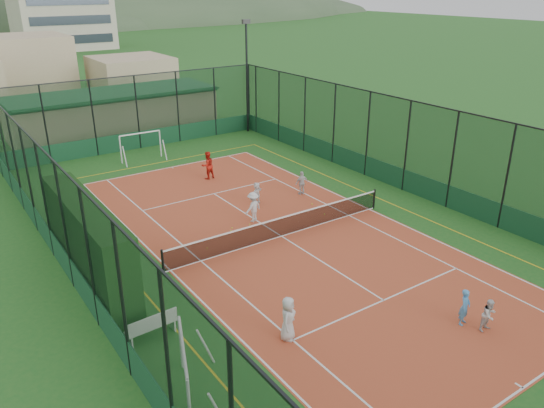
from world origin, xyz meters
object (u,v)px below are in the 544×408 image
(child_far_right, at_px, (302,183))
(child_near_left, at_px, (288,318))
(futsal_goal_near, at_px, (185,373))
(child_near_mid, at_px, (465,307))
(child_near_right, at_px, (489,315))
(clubhouse, at_px, (114,112))
(child_far_left, at_px, (253,207))
(white_bench, at_px, (151,325))
(child_far_back, at_px, (257,193))
(floodlight_ne, at_px, (247,77))
(futsal_goal_far, at_px, (141,147))
(coach, at_px, (208,165))

(child_far_right, bearing_deg, child_near_left, 58.13)
(child_near_left, bearing_deg, futsal_goal_near, 149.72)
(child_near_mid, xyz_separation_m, child_near_right, (0.36, -0.69, -0.07))
(clubhouse, height_order, child_far_left, clubhouse)
(white_bench, height_order, child_near_left, child_near_left)
(child_near_right, height_order, child_far_back, child_near_right)
(floodlight_ne, relative_size, white_bench, 4.83)
(child_near_right, bearing_deg, child_far_right, 81.02)
(clubhouse, bearing_deg, child_near_left, -98.43)
(futsal_goal_near, relative_size, child_far_back, 2.40)
(white_bench, distance_m, child_near_left, 4.43)
(child_near_mid, bearing_deg, white_bench, 132.91)
(floodlight_ne, bearing_deg, futsal_goal_near, -125.49)
(futsal_goal_far, height_order, child_far_right, futsal_goal_far)
(child_near_right, xyz_separation_m, child_far_right, (2.38, 13.23, 0.07))
(child_near_mid, relative_size, coach, 0.80)
(futsal_goal_near, relative_size, child_far_left, 1.86)
(floodlight_ne, distance_m, futsal_goal_near, 28.93)
(white_bench, distance_m, child_near_right, 11.07)
(futsal_goal_far, distance_m, child_near_mid, 23.41)
(futsal_goal_near, bearing_deg, clubhouse, 5.26)
(floodlight_ne, bearing_deg, child_near_right, -105.06)
(floodlight_ne, relative_size, child_near_left, 5.43)
(child_near_left, xyz_separation_m, child_far_left, (4.01, 8.34, -0.01))
(floodlight_ne, height_order, futsal_goal_far, floodlight_ne)
(child_near_left, height_order, child_near_right, child_near_left)
(futsal_goal_far, bearing_deg, child_near_left, -97.44)
(child_near_left, relative_size, child_near_mid, 1.16)
(child_near_left, xyz_separation_m, child_far_right, (8.10, 9.83, -0.11))
(child_near_left, bearing_deg, futsal_goal_far, 42.17)
(child_far_back, bearing_deg, coach, -108.65)
(child_far_back, bearing_deg, clubhouse, -108.36)
(white_bench, height_order, child_far_left, child_far_left)
(floodlight_ne, distance_m, child_near_mid, 26.80)
(clubhouse, height_order, futsal_goal_far, clubhouse)
(child_near_left, relative_size, child_far_back, 1.31)
(child_near_right, bearing_deg, futsal_goal_far, 97.12)
(child_far_left, height_order, child_far_right, child_far_left)
(child_far_back, bearing_deg, child_far_left, 30.61)
(child_far_left, bearing_deg, clubhouse, -106.53)
(futsal_goal_far, bearing_deg, futsal_goal_near, -107.15)
(floodlight_ne, bearing_deg, white_bench, -128.97)
(floodlight_ne, bearing_deg, child_near_left, -119.26)
(clubhouse, relative_size, child_near_right, 13.10)
(child_near_mid, xyz_separation_m, child_far_right, (2.74, 12.53, 0.00))
(futsal_goal_far, xyz_separation_m, child_near_mid, (2.12, -23.31, -0.22))
(white_bench, xyz_separation_m, child_near_right, (9.35, -5.93, 0.11))
(white_bench, distance_m, child_far_back, 11.78)
(futsal_goal_near, distance_m, coach, 17.97)
(futsal_goal_far, height_order, child_far_left, futsal_goal_far)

